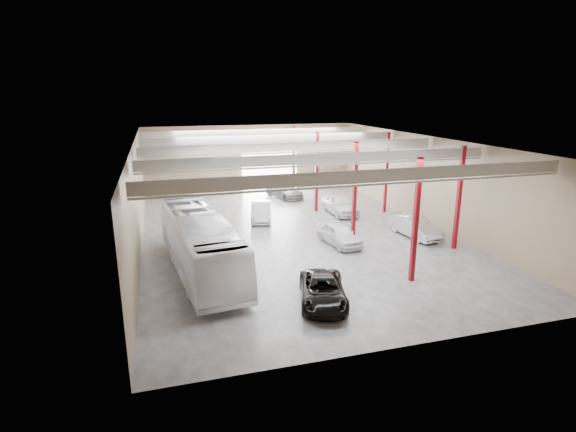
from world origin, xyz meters
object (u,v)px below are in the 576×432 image
black_sedan (323,291)px  car_right_far (340,204)px  car_row_a (339,234)px  car_row_c (284,191)px  car_right_near (415,227)px  car_row_b (261,211)px  coach_bus (200,244)px

black_sedan → car_right_far: size_ratio=1.00×
car_row_a → car_row_c: 15.00m
black_sedan → car_row_c: 23.66m
black_sedan → car_row_a: bearing=78.4°
black_sedan → car_right_near: (10.30, 8.27, 0.09)m
car_row_c → car_right_far: size_ratio=1.01×
car_row_a → car_right_near: car_right_near is taller
car_row_a → black_sedan: bearing=-125.9°
car_row_b → car_right_near: (9.89, -7.46, 0.01)m
coach_bus → car_row_c: (9.97, 17.31, -1.03)m
car_row_b → car_right_far: (7.10, 0.11, 0.07)m
black_sedan → car_row_c: (4.50, 23.23, 0.03)m
car_row_a → car_row_c: (0.23, 15.00, -0.02)m
coach_bus → car_row_a: size_ratio=2.90×
car_row_b → car_right_far: bearing=13.8°
coach_bus → car_row_b: coach_bus is taller
car_right_near → car_right_far: car_right_far is taller
car_row_c → car_row_a: bearing=-110.0°
car_row_c → car_right_near: (5.80, -14.96, 0.06)m
car_row_c → car_right_far: (3.01, -7.39, 0.12)m
car_right_near → coach_bus: bearing=-177.9°
car_row_a → car_row_b: car_row_b is taller
car_right_near → car_right_far: bearing=103.8°
coach_bus → car_right_near: 15.98m
coach_bus → car_row_a: 10.06m
coach_bus → car_row_c: size_ratio=2.55×
car_row_b → car_right_far: size_ratio=0.95×
car_row_c → car_right_far: 7.98m
car_row_b → car_right_near: bearing=-24.1°
black_sedan → car_right_near: car_right_near is taller
car_right_far → black_sedan: bearing=-115.9°
coach_bus → car_row_a: (9.74, 2.31, -1.00)m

